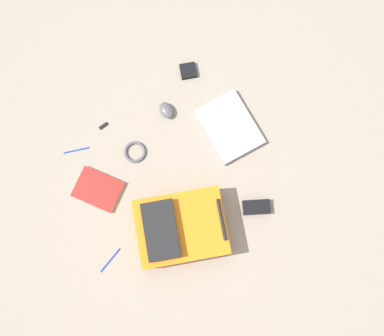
{
  "coord_description": "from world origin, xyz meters",
  "views": [
    {
      "loc": [
        0.35,
        -0.11,
        2.14
      ],
      "look_at": [
        -0.03,
        0.04,
        0.02
      ],
      "focal_mm": 39.67,
      "sensor_mm": 36.0,
      "label": 1
    }
  ],
  "objects_px": {
    "backpack": "(180,228)",
    "pen_blue": "(76,150)",
    "book_comic": "(98,189)",
    "computer_mouse": "(167,110)",
    "usb_stick": "(104,126)",
    "earbud_pouch": "(188,71)",
    "cable_coil": "(135,152)",
    "power_brick": "(256,207)",
    "pen_black": "(110,260)",
    "laptop": "(230,127)"
  },
  "relations": [
    {
      "from": "backpack",
      "to": "pen_blue",
      "type": "bearing_deg",
      "value": -147.76
    },
    {
      "from": "book_comic",
      "to": "computer_mouse",
      "type": "height_order",
      "value": "computer_mouse"
    },
    {
      "from": "usb_stick",
      "to": "book_comic",
      "type": "bearing_deg",
      "value": -23.46
    },
    {
      "from": "computer_mouse",
      "to": "earbud_pouch",
      "type": "distance_m",
      "value": 0.25
    },
    {
      "from": "book_comic",
      "to": "cable_coil",
      "type": "relative_size",
      "value": 2.45
    },
    {
      "from": "book_comic",
      "to": "power_brick",
      "type": "height_order",
      "value": "power_brick"
    },
    {
      "from": "pen_black",
      "to": "usb_stick",
      "type": "distance_m",
      "value": 0.69
    },
    {
      "from": "book_comic",
      "to": "cable_coil",
      "type": "xyz_separation_m",
      "value": [
        -0.12,
        0.24,
        -0.0
      ]
    },
    {
      "from": "backpack",
      "to": "pen_black",
      "type": "distance_m",
      "value": 0.38
    },
    {
      "from": "laptop",
      "to": "book_comic",
      "type": "xyz_separation_m",
      "value": [
        0.06,
        -0.75,
        -0.0
      ]
    },
    {
      "from": "pen_black",
      "to": "cable_coil",
      "type": "bearing_deg",
      "value": 147.74
    },
    {
      "from": "book_comic",
      "to": "earbud_pouch",
      "type": "height_order",
      "value": "book_comic"
    },
    {
      "from": "backpack",
      "to": "cable_coil",
      "type": "height_order",
      "value": "backpack"
    },
    {
      "from": "backpack",
      "to": "laptop",
      "type": "distance_m",
      "value": 0.59
    },
    {
      "from": "computer_mouse",
      "to": "laptop",
      "type": "bearing_deg",
      "value": 133.97
    },
    {
      "from": "cable_coil",
      "to": "pen_black",
      "type": "distance_m",
      "value": 0.56
    },
    {
      "from": "power_brick",
      "to": "pen_black",
      "type": "relative_size",
      "value": 0.94
    },
    {
      "from": "backpack",
      "to": "usb_stick",
      "type": "xyz_separation_m",
      "value": [
        -0.64,
        -0.18,
        -0.07
      ]
    },
    {
      "from": "laptop",
      "to": "earbud_pouch",
      "type": "xyz_separation_m",
      "value": [
        -0.37,
        -0.09,
        -0.01
      ]
    },
    {
      "from": "book_comic",
      "to": "laptop",
      "type": "bearing_deg",
      "value": 94.96
    },
    {
      "from": "pen_blue",
      "to": "cable_coil",
      "type": "bearing_deg",
      "value": 67.04
    },
    {
      "from": "laptop",
      "to": "earbud_pouch",
      "type": "height_order",
      "value": "laptop"
    },
    {
      "from": "backpack",
      "to": "power_brick",
      "type": "height_order",
      "value": "backpack"
    },
    {
      "from": "computer_mouse",
      "to": "pen_black",
      "type": "distance_m",
      "value": 0.81
    },
    {
      "from": "backpack",
      "to": "laptop",
      "type": "relative_size",
      "value": 1.32
    },
    {
      "from": "pen_blue",
      "to": "computer_mouse",
      "type": "bearing_deg",
      "value": 93.3
    },
    {
      "from": "cable_coil",
      "to": "power_brick",
      "type": "xyz_separation_m",
      "value": [
        0.49,
        0.47,
        0.01
      ]
    },
    {
      "from": "power_brick",
      "to": "pen_blue",
      "type": "bearing_deg",
      "value": -128.89
    },
    {
      "from": "computer_mouse",
      "to": "earbud_pouch",
      "type": "xyz_separation_m",
      "value": [
        -0.17,
        0.19,
        -0.01
      ]
    },
    {
      "from": "book_comic",
      "to": "computer_mouse",
      "type": "bearing_deg",
      "value": 119.37
    },
    {
      "from": "cable_coil",
      "to": "power_brick",
      "type": "height_order",
      "value": "power_brick"
    },
    {
      "from": "laptop",
      "to": "pen_blue",
      "type": "relative_size",
      "value": 2.69
    },
    {
      "from": "computer_mouse",
      "to": "usb_stick",
      "type": "relative_size",
      "value": 1.86
    },
    {
      "from": "backpack",
      "to": "pen_black",
      "type": "xyz_separation_m",
      "value": [
        0.02,
        -0.38,
        -0.07
      ]
    },
    {
      "from": "computer_mouse",
      "to": "power_brick",
      "type": "relative_size",
      "value": 0.7
    },
    {
      "from": "book_comic",
      "to": "power_brick",
      "type": "xyz_separation_m",
      "value": [
        0.37,
        0.71,
        0.01
      ]
    },
    {
      "from": "cable_coil",
      "to": "pen_black",
      "type": "xyz_separation_m",
      "value": [
        0.47,
        -0.3,
        -0.0
      ]
    },
    {
      "from": "power_brick",
      "to": "usb_stick",
      "type": "distance_m",
      "value": 0.89
    },
    {
      "from": "book_comic",
      "to": "computer_mouse",
      "type": "distance_m",
      "value": 0.54
    },
    {
      "from": "book_comic",
      "to": "usb_stick",
      "type": "relative_size",
      "value": 5.48
    },
    {
      "from": "laptop",
      "to": "usb_stick",
      "type": "distance_m",
      "value": 0.66
    },
    {
      "from": "backpack",
      "to": "computer_mouse",
      "type": "xyz_separation_m",
      "value": [
        -0.6,
        0.15,
        -0.05
      ]
    },
    {
      "from": "backpack",
      "to": "pen_blue",
      "type": "relative_size",
      "value": 3.55
    },
    {
      "from": "pen_black",
      "to": "earbud_pouch",
      "type": "distance_m",
      "value": 1.06
    },
    {
      "from": "pen_black",
      "to": "power_brick",
      "type": "bearing_deg",
      "value": 88.7
    },
    {
      "from": "laptop",
      "to": "computer_mouse",
      "type": "relative_size",
      "value": 3.81
    },
    {
      "from": "usb_stick",
      "to": "computer_mouse",
      "type": "bearing_deg",
      "value": 82.53
    },
    {
      "from": "computer_mouse",
      "to": "pen_black",
      "type": "xyz_separation_m",
      "value": [
        0.62,
        -0.53,
        -0.02
      ]
    },
    {
      "from": "cable_coil",
      "to": "pen_black",
      "type": "height_order",
      "value": "cable_coil"
    },
    {
      "from": "backpack",
      "to": "book_comic",
      "type": "xyz_separation_m",
      "value": [
        -0.33,
        -0.32,
        -0.06
      ]
    }
  ]
}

